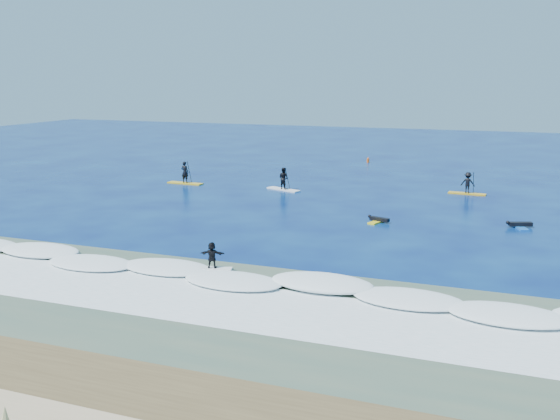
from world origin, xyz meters
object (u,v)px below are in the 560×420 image
at_px(sup_paddler_right, 468,184).
at_px(prone_paddler_far, 519,225).
at_px(prone_paddler_near, 378,220).
at_px(sup_paddler_center, 284,180).
at_px(marker_buoy, 368,160).
at_px(sup_paddler_left, 185,176).
at_px(wave_surfer, 212,257).

relative_size(sup_paddler_right, prone_paddler_far, 1.40).
height_order(prone_paddler_near, prone_paddler_far, prone_paddler_far).
xyz_separation_m(sup_paddler_center, prone_paddler_far, (18.65, -7.25, -0.68)).
bearing_deg(prone_paddler_far, marker_buoy, 9.74).
distance_m(sup_paddler_right, prone_paddler_near, 13.27).
height_order(sup_paddler_right, prone_paddler_far, sup_paddler_right).
height_order(sup_paddler_right, marker_buoy, sup_paddler_right).
height_order(sup_paddler_left, wave_surfer, sup_paddler_left).
xyz_separation_m(sup_paddler_left, wave_surfer, (13.87, -22.34, 0.07)).
height_order(sup_paddler_left, sup_paddler_center, sup_paddler_left).
distance_m(sup_paddler_center, sup_paddler_right, 15.10).
bearing_deg(sup_paddler_right, wave_surfer, -106.99).
bearing_deg(sup_paddler_right, prone_paddler_near, -106.60).
height_order(sup_paddler_center, marker_buoy, sup_paddler_center).
distance_m(sup_paddler_center, prone_paddler_near, 13.39).
bearing_deg(sup_paddler_left, wave_surfer, -55.27).
distance_m(sup_paddler_left, wave_surfer, 26.30).
height_order(sup_paddler_left, prone_paddler_far, sup_paddler_left).
bearing_deg(sup_paddler_left, prone_paddler_near, -21.60).
bearing_deg(prone_paddler_far, sup_paddler_center, 47.89).
bearing_deg(sup_paddler_right, prone_paddler_far, -65.34).
bearing_deg(prone_paddler_far, sup_paddler_right, -0.61).
xyz_separation_m(sup_paddler_left, prone_paddler_far, (27.98, -7.11, -0.58)).
bearing_deg(sup_paddler_center, marker_buoy, 102.67).
distance_m(prone_paddler_near, wave_surfer, 14.61).
bearing_deg(sup_paddler_right, sup_paddler_left, -167.10).
height_order(sup_paddler_right, prone_paddler_near, sup_paddler_right).
height_order(sup_paddler_left, marker_buoy, sup_paddler_left).
height_order(prone_paddler_far, wave_surfer, wave_surfer).
bearing_deg(marker_buoy, wave_surfer, -87.79).
relative_size(sup_paddler_right, marker_buoy, 4.62).
distance_m(prone_paddler_far, wave_surfer, 20.78).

